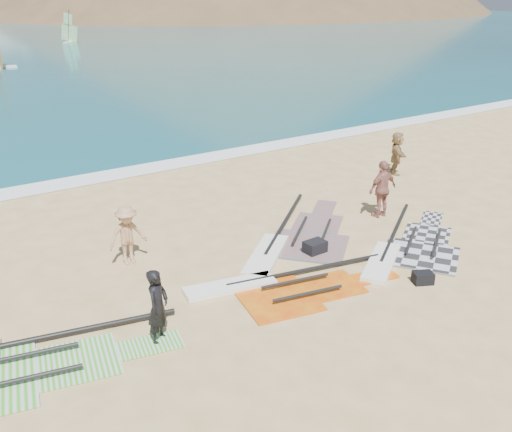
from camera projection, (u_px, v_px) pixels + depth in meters
ground at (397, 306)px, 12.38m from camera, size 300.00×300.00×0.00m
surf_line at (155, 168)px, 21.80m from camera, size 300.00×1.20×0.04m
headland_main at (255, 12)px, 156.45m from camera, size 143.00×143.00×45.00m
headland_minor at (328, 9)px, 182.43m from camera, size 70.00×70.00×28.00m
rig_grey at (406, 249)px, 14.94m from camera, size 5.13×3.83×0.20m
rig_orange at (293, 240)px, 15.48m from camera, size 5.32×4.46×0.20m
rig_red at (277, 287)px, 13.04m from camera, size 5.03×2.47×0.20m
gear_bag_near at (315, 248)px, 14.73m from camera, size 0.56×0.42×0.35m
gear_bag_far at (423, 278)px, 13.28m from camera, size 0.55×0.49×0.27m
person_wetsuit at (158, 307)px, 10.85m from camera, size 0.67×0.64×1.55m
beachgoer_mid at (127, 235)px, 14.03m from camera, size 1.00×0.60×1.52m
beachgoer_back at (382, 189)px, 16.89m from camera, size 1.02×0.43×1.74m
beachgoer_right at (397, 153)px, 20.87m from camera, size 1.26×1.43×1.57m
windsurfer_right at (69, 33)px, 70.59m from camera, size 2.11×2.18×3.91m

